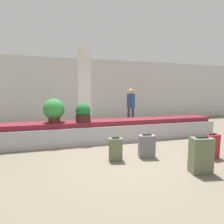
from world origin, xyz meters
TOP-DOWN VIEW (x-y plane):
  - ground_plane at (0.00, 0.00)m, footprint 18.00×18.00m
  - back_wall at (0.00, 5.36)m, footprint 18.00×0.06m
  - carousel at (0.00, 1.51)m, footprint 7.15×0.80m
  - pillar at (-0.67, 3.09)m, footprint 0.45×0.45m
  - suitcase_0 at (0.38, -0.14)m, footprint 0.40×0.26m
  - suitcase_1 at (-0.38, -0.14)m, footprint 0.33×0.23m
  - suitcase_2 at (0.98, -1.14)m, footprint 0.42×0.28m
  - suitcase_3 at (1.80, -0.59)m, footprint 0.35×0.23m
  - potted_plant_0 at (-1.73, 1.55)m, footprint 0.60×0.60m
  - potted_plant_1 at (-0.91, 1.42)m, footprint 0.44×0.44m
  - traveler_0 at (1.50, 3.67)m, footprint 0.32×0.37m

SIDE VIEW (x-z plane):
  - ground_plane at x=0.00m, z-range 0.00..0.00m
  - suitcase_1 at x=-0.38m, z-range -0.01..0.52m
  - suitcase_0 at x=0.38m, z-range -0.01..0.54m
  - suitcase_3 at x=1.80m, z-range -0.01..0.56m
  - carousel at x=0.00m, z-range -0.01..0.63m
  - suitcase_2 at x=0.98m, z-range -0.01..0.69m
  - potted_plant_1 at x=-0.91m, z-range 0.63..1.18m
  - traveler_0 at x=1.50m, z-range 0.16..1.84m
  - potted_plant_0 at x=-1.73m, z-range 0.66..1.35m
  - back_wall at x=0.00m, z-range 0.00..3.20m
  - pillar at x=-0.67m, z-range 0.00..3.20m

